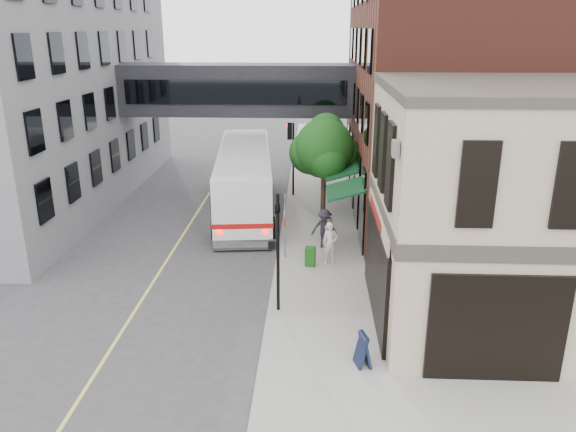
# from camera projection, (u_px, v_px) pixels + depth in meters

# --- Properties ---
(ground) EXTENTS (120.00, 120.00, 0.00)m
(ground) POSITION_uv_depth(u_px,v_px,m) (263.00, 341.00, 19.06)
(ground) COLOR #38383A
(ground) RESTS_ON ground
(sidewalk_main) EXTENTS (4.00, 60.00, 0.15)m
(sidewalk_main) POSITION_uv_depth(u_px,v_px,m) (319.00, 211.00, 32.19)
(sidewalk_main) COLOR gray
(sidewalk_main) RESTS_ON ground
(corner_building) EXTENTS (10.19, 8.12, 8.45)m
(corner_building) POSITION_uv_depth(u_px,v_px,m) (527.00, 209.00, 19.21)
(corner_building) COLOR tan
(corner_building) RESTS_ON ground
(brick_building) EXTENTS (13.76, 18.00, 14.00)m
(brick_building) POSITION_uv_depth(u_px,v_px,m) (468.00, 87.00, 30.57)
(brick_building) COLOR #5A271C
(brick_building) RESTS_ON ground
(skyway_bridge) EXTENTS (14.00, 3.18, 3.00)m
(skyway_bridge) POSITION_uv_depth(u_px,v_px,m) (238.00, 89.00, 34.13)
(skyway_bridge) COLOR black
(skyway_bridge) RESTS_ON ground
(traffic_signal_near) EXTENTS (0.44, 0.22, 4.60)m
(traffic_signal_near) POSITION_uv_depth(u_px,v_px,m) (277.00, 238.00, 19.98)
(traffic_signal_near) COLOR black
(traffic_signal_near) RESTS_ON sidewalk_main
(traffic_signal_far) EXTENTS (0.53, 0.28, 4.50)m
(traffic_signal_far) POSITION_uv_depth(u_px,v_px,m) (291.00, 144.00, 34.06)
(traffic_signal_far) COLOR black
(traffic_signal_far) RESTS_ON sidewalk_main
(street_sign_pole) EXTENTS (0.08, 0.75, 3.00)m
(street_sign_pole) POSITION_uv_depth(u_px,v_px,m) (285.00, 220.00, 25.04)
(street_sign_pole) COLOR gray
(street_sign_pole) RESTS_ON sidewalk_main
(street_tree) EXTENTS (3.80, 3.20, 5.60)m
(street_tree) POSITION_uv_depth(u_px,v_px,m) (324.00, 148.00, 30.21)
(street_tree) COLOR #382619
(street_tree) RESTS_ON sidewalk_main
(lane_marking) EXTENTS (0.12, 40.00, 0.01)m
(lane_marking) POSITION_uv_depth(u_px,v_px,m) (183.00, 235.00, 28.73)
(lane_marking) COLOR #D8CC4C
(lane_marking) RESTS_ON ground
(bus) EXTENTS (4.21, 13.27, 3.51)m
(bus) POSITION_uv_depth(u_px,v_px,m) (245.00, 177.00, 32.06)
(bus) COLOR white
(bus) RESTS_ON ground
(pedestrian_a) EXTENTS (0.79, 0.65, 1.87)m
(pedestrian_a) POSITION_uv_depth(u_px,v_px,m) (330.00, 243.00, 24.71)
(pedestrian_a) COLOR silver
(pedestrian_a) RESTS_ON sidewalk_main
(pedestrian_b) EXTENTS (0.91, 0.84, 1.51)m
(pedestrian_b) POSITION_uv_depth(u_px,v_px,m) (330.00, 232.00, 26.50)
(pedestrian_b) COLOR tan
(pedestrian_b) RESTS_ON sidewalk_main
(pedestrian_c) EXTENTS (1.22, 0.71, 1.88)m
(pedestrian_c) POSITION_uv_depth(u_px,v_px,m) (324.00, 228.00, 26.48)
(pedestrian_c) COLOR #23212A
(pedestrian_c) RESTS_ON sidewalk_main
(newspaper_box) EXTENTS (0.49, 0.45, 0.86)m
(newspaper_box) POSITION_uv_depth(u_px,v_px,m) (310.00, 256.00, 24.57)
(newspaper_box) COLOR #155012
(newspaper_box) RESTS_ON sidewalk_main
(sandwich_board) EXTENTS (0.54, 0.69, 1.09)m
(sandwich_board) POSITION_uv_depth(u_px,v_px,m) (363.00, 350.00, 17.27)
(sandwich_board) COLOR #101732
(sandwich_board) RESTS_ON sidewalk_main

